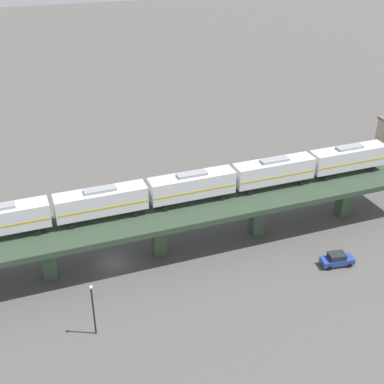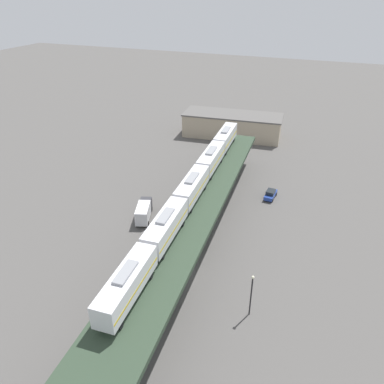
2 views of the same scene
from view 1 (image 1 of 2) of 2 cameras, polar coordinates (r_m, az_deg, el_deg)
ground_plane at (r=74.33m, az=-8.31°, el=-7.52°), size 400.00×400.00×0.00m
elevated_viaduct at (r=71.07m, az=-8.76°, el=-3.86°), size 13.81×92.34×6.60m
subway_train at (r=73.19m, az=0.00°, el=0.71°), size 6.50×62.46×4.45m
street_car_blue at (r=75.27m, az=15.21°, el=-6.95°), size 2.26×4.54×1.89m
delivery_truck at (r=85.29m, az=-1.83°, el=-0.53°), size 4.42×7.54×3.20m
street_lamp at (r=61.64m, az=-10.52°, el=-11.84°), size 0.44×0.44×6.94m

